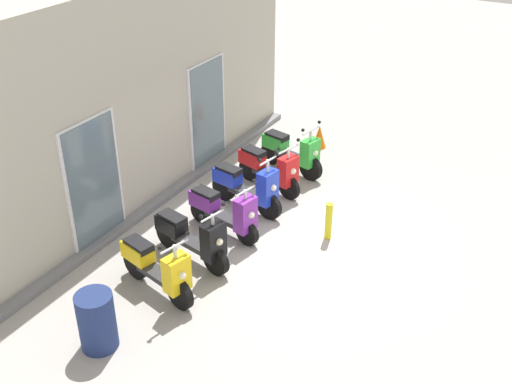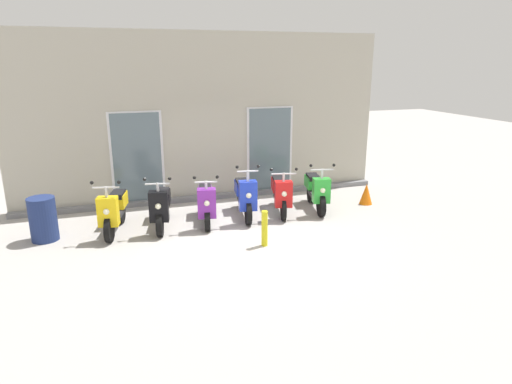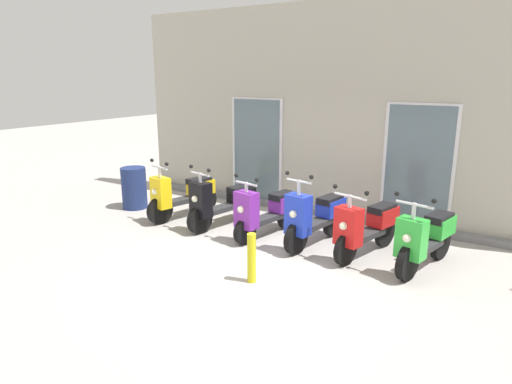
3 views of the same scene
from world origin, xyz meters
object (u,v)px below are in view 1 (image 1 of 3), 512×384
object	(u,v)px
scooter_yellow	(157,267)
scooter_green	(292,151)
curb_bollard	(329,221)
scooter_blue	(247,186)
scooter_red	(269,168)
trash_bin	(97,321)
scooter_black	(192,237)
scooter_purple	(225,211)
traffic_cone	(319,137)

from	to	relation	value
scooter_yellow	scooter_green	bearing A→B (deg)	0.65
scooter_yellow	curb_bollard	world-z (taller)	scooter_yellow
scooter_blue	curb_bollard	xyz separation A→B (m)	(-0.13, -1.72, -0.15)
scooter_yellow	scooter_red	bearing A→B (deg)	1.32
trash_bin	scooter_black	bearing A→B (deg)	0.67
scooter_blue	curb_bollard	world-z (taller)	scooter_blue
scooter_red	curb_bollard	bearing A→B (deg)	-120.15
scooter_black	scooter_blue	world-z (taller)	scooter_blue
scooter_red	curb_bollard	size ratio (longest dim) A/B	2.23
curb_bollard	scooter_green	bearing A→B (deg)	41.80
scooter_black	scooter_purple	world-z (taller)	scooter_black
scooter_black	trash_bin	bearing A→B (deg)	-179.33
scooter_yellow	scooter_red	xyz separation A→B (m)	(3.71, 0.09, 0.01)
trash_bin	traffic_cone	bearing A→B (deg)	0.42
scooter_purple	traffic_cone	xyz separation A→B (m)	(4.05, 0.05, -0.20)
scooter_black	scooter_red	xyz separation A→B (m)	(2.74, 0.06, 0.03)
scooter_green	curb_bollard	bearing A→B (deg)	-138.20
scooter_black	curb_bollard	size ratio (longest dim) A/B	2.34
scooter_blue	scooter_yellow	bearing A→B (deg)	-178.52
scooter_purple	trash_bin	bearing A→B (deg)	-179.85
scooter_black	scooter_blue	bearing A→B (deg)	1.61
scooter_red	traffic_cone	bearing A→B (deg)	-0.94
scooter_yellow	scooter_purple	size ratio (longest dim) A/B	1.02
scooter_red	trash_bin	xyz separation A→B (m)	(-5.05, -0.09, -0.05)
scooter_blue	trash_bin	bearing A→B (deg)	-178.91
scooter_blue	curb_bollard	distance (m)	1.74
scooter_yellow	curb_bollard	bearing A→B (deg)	-31.48
scooter_yellow	trash_bin	world-z (taller)	scooter_yellow
curb_bollard	traffic_cone	xyz separation A→B (m)	(3.27, 1.70, -0.09)
scooter_yellow	scooter_blue	world-z (taller)	scooter_blue
scooter_purple	scooter_red	bearing A→B (deg)	2.66
scooter_black	scooter_green	xyz separation A→B (m)	(3.64, 0.03, 0.01)
scooter_yellow	scooter_red	distance (m)	3.71
scooter_yellow	scooter_green	world-z (taller)	scooter_yellow
scooter_black	curb_bollard	xyz separation A→B (m)	(1.74, -1.67, -0.11)
scooter_yellow	scooter_black	xyz separation A→B (m)	(0.96, 0.02, -0.02)
scooter_purple	scooter_blue	bearing A→B (deg)	4.48
scooter_black	scooter_purple	size ratio (longest dim) A/B	1.05
scooter_blue	scooter_black	bearing A→B (deg)	-178.39
scooter_green	scooter_black	bearing A→B (deg)	-179.51
scooter_yellow	trash_bin	xyz separation A→B (m)	(-1.34, -0.01, -0.04)
traffic_cone	scooter_red	bearing A→B (deg)	179.06
trash_bin	scooter_red	bearing A→B (deg)	1.04
scooter_blue	scooter_red	bearing A→B (deg)	0.78
scooter_green	curb_bollard	distance (m)	2.56
scooter_red	curb_bollard	world-z (taller)	scooter_red
scooter_black	scooter_red	distance (m)	2.74
scooter_blue	traffic_cone	size ratio (longest dim) A/B	3.12
scooter_blue	scooter_green	xyz separation A→B (m)	(1.77, -0.02, -0.02)
scooter_yellow	scooter_black	distance (m)	0.96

